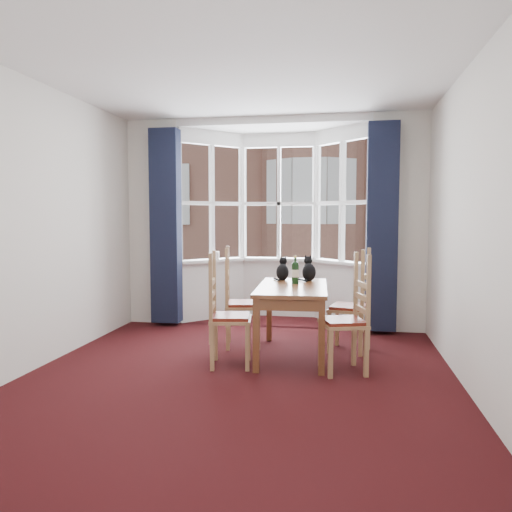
% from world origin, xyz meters
% --- Properties ---
extents(floor, '(4.50, 4.50, 0.00)m').
position_xyz_m(floor, '(0.00, 0.00, 0.00)').
color(floor, black).
rests_on(floor, ground).
extents(ceiling, '(4.50, 4.50, 0.00)m').
position_xyz_m(ceiling, '(0.00, 0.00, 2.80)').
color(ceiling, white).
rests_on(ceiling, floor).
extents(wall_left, '(0.00, 4.50, 4.50)m').
position_xyz_m(wall_left, '(-2.00, 0.00, 1.40)').
color(wall_left, silver).
rests_on(wall_left, floor).
extents(wall_right, '(0.00, 4.50, 4.50)m').
position_xyz_m(wall_right, '(2.00, 0.00, 1.40)').
color(wall_right, silver).
rests_on(wall_right, floor).
extents(wall_near, '(4.00, 0.00, 4.00)m').
position_xyz_m(wall_near, '(0.00, -2.25, 1.40)').
color(wall_near, silver).
rests_on(wall_near, floor).
extents(wall_back_pier_left, '(0.70, 0.12, 2.80)m').
position_xyz_m(wall_back_pier_left, '(-1.65, 2.25, 1.40)').
color(wall_back_pier_left, silver).
rests_on(wall_back_pier_left, floor).
extents(wall_back_pier_right, '(0.70, 0.12, 2.80)m').
position_xyz_m(wall_back_pier_right, '(1.65, 2.25, 1.40)').
color(wall_back_pier_right, silver).
rests_on(wall_back_pier_right, floor).
extents(bay_window, '(2.76, 0.94, 2.80)m').
position_xyz_m(bay_window, '(0.00, 2.75, 1.40)').
color(bay_window, white).
rests_on(bay_window, floor).
extents(curtain_left, '(0.38, 0.22, 2.60)m').
position_xyz_m(curtain_left, '(-1.42, 2.07, 1.35)').
color(curtain_left, '#161B33').
rests_on(curtain_left, floor).
extents(curtain_right, '(0.38, 0.22, 2.60)m').
position_xyz_m(curtain_right, '(1.42, 2.07, 1.35)').
color(curtain_right, '#161B33').
rests_on(curtain_right, floor).
extents(dining_table, '(0.78, 1.37, 0.75)m').
position_xyz_m(dining_table, '(0.42, 0.86, 0.66)').
color(dining_table, brown).
rests_on(dining_table, floor).
extents(chair_left_near, '(0.46, 0.48, 0.92)m').
position_xyz_m(chair_left_near, '(-0.24, 0.39, 0.47)').
color(chair_left_near, '#A77E51').
rests_on(chair_left_near, floor).
extents(chair_left_far, '(0.47, 0.49, 0.92)m').
position_xyz_m(chair_left_far, '(-0.26, 1.15, 0.47)').
color(chair_left_far, '#A77E51').
rests_on(chair_left_far, floor).
extents(chair_right_near, '(0.51, 0.52, 0.92)m').
position_xyz_m(chair_right_near, '(1.04, 0.42, 0.47)').
color(chair_right_near, '#A77E51').
rests_on(chair_right_near, floor).
extents(chair_right_far, '(0.48, 0.50, 0.92)m').
position_xyz_m(chair_right_far, '(1.10, 1.14, 0.47)').
color(chair_right_far, '#A77E51').
rests_on(chair_right_far, floor).
extents(cat_left, '(0.15, 0.21, 0.28)m').
position_xyz_m(cat_left, '(0.26, 1.33, 0.86)').
color(cat_left, black).
rests_on(cat_left, dining_table).
extents(cat_right, '(0.20, 0.25, 0.30)m').
position_xyz_m(cat_right, '(0.56, 1.31, 0.87)').
color(cat_right, black).
rests_on(cat_right, dining_table).
extents(wine_bottle, '(0.08, 0.08, 0.30)m').
position_xyz_m(wine_bottle, '(0.43, 1.03, 0.89)').
color(wine_bottle, black).
rests_on(wine_bottle, dining_table).
extents(candle_tall, '(0.06, 0.06, 0.11)m').
position_xyz_m(candle_tall, '(-0.84, 2.60, 0.93)').
color(candle_tall, white).
rests_on(candle_tall, bay_window).
extents(street, '(80.00, 80.00, 0.00)m').
position_xyz_m(street, '(0.00, 32.25, -6.00)').
color(street, '#333335').
rests_on(street, ground).
extents(tenement_building, '(18.40, 7.80, 15.20)m').
position_xyz_m(tenement_building, '(0.00, 14.01, 1.60)').
color(tenement_building, '#905C4A').
rests_on(tenement_building, street).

